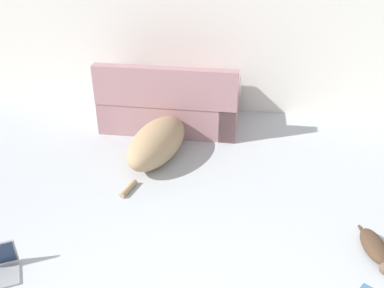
% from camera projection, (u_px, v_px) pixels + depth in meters
% --- Properties ---
extents(wall_back, '(7.39, 0.06, 2.74)m').
position_uv_depth(wall_back, '(241.00, 8.00, 5.27)').
color(wall_back, silver).
rests_on(wall_back, ground_plane).
extents(couch, '(1.69, 0.89, 0.88)m').
position_uv_depth(couch, '(171.00, 105.00, 5.38)').
color(couch, '#A3757A').
rests_on(couch, ground_plane).
extents(dog, '(0.71, 1.52, 0.43)m').
position_uv_depth(dog, '(159.00, 141.00, 4.69)').
color(dog, '#A38460').
rests_on(dog, ground_plane).
extents(cat, '(0.24, 0.60, 0.12)m').
position_uv_depth(cat, '(375.00, 248.00, 3.43)').
color(cat, '#473323').
rests_on(cat, ground_plane).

